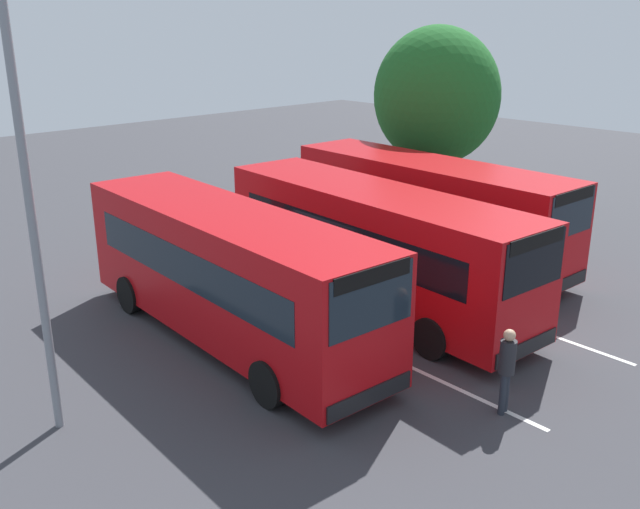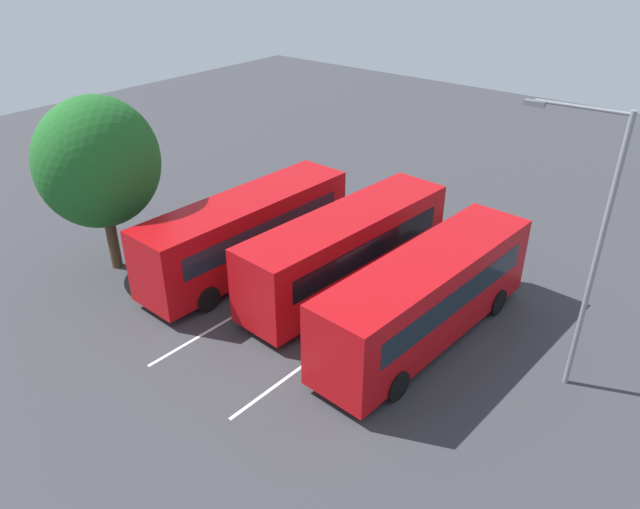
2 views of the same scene
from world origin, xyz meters
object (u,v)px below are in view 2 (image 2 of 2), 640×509
at_px(bus_center_left, 347,248).
at_px(street_lamp, 591,240).
at_px(bus_center_right, 247,231).
at_px(depot_tree, 98,163).
at_px(bus_far_left, 427,295).
at_px(pedestrian, 463,231).

distance_m(bus_center_left, street_lamp, 9.04).
bearing_deg(bus_center_right, street_lamp, -82.30).
xyz_separation_m(bus_center_right, street_lamp, (1.16, -12.48, 3.18)).
bearing_deg(bus_center_right, depot_tree, 129.09).
height_order(bus_far_left, bus_center_left, same).
distance_m(bus_far_left, depot_tree, 13.42).
distance_m(bus_center_right, depot_tree, 6.28).
height_order(bus_center_left, bus_center_right, same).
distance_m(bus_center_left, pedestrian, 5.88).
bearing_deg(pedestrian, bus_center_right, -53.22).
distance_m(pedestrian, street_lamp, 9.26).
relative_size(bus_far_left, depot_tree, 1.37).
bearing_deg(street_lamp, bus_center_right, 1.30).
bearing_deg(street_lamp, bus_far_left, 5.87).
xyz_separation_m(bus_center_left, pedestrian, (5.41, -2.18, -0.70)).
distance_m(bus_far_left, bus_center_right, 8.08).
height_order(bus_center_left, street_lamp, street_lamp).
distance_m(pedestrian, depot_tree, 15.14).
bearing_deg(depot_tree, street_lamp, -75.10).
xyz_separation_m(bus_center_left, bus_center_right, (-1.35, 4.03, 0.00)).
bearing_deg(pedestrian, bus_center_left, -32.59).
bearing_deg(pedestrian, street_lamp, 37.61).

